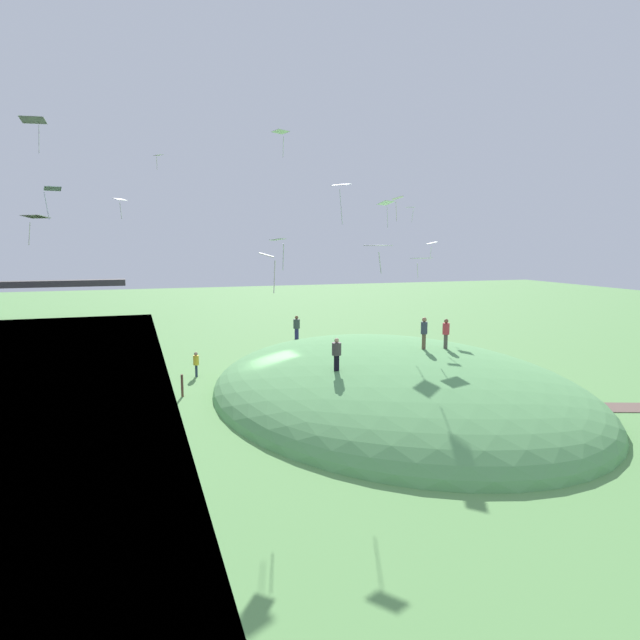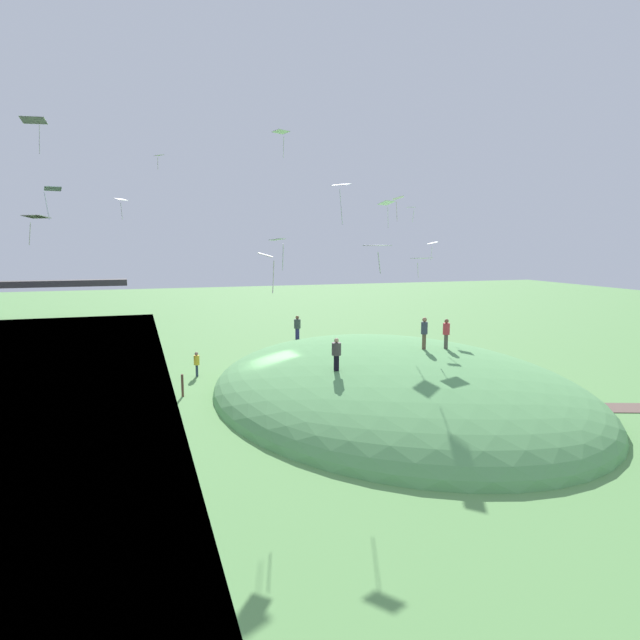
% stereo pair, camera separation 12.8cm
% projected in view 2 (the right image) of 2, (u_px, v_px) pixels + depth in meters
% --- Properties ---
extents(ground_plane, '(160.00, 160.00, 0.00)m').
position_uv_depth(ground_plane, '(273.00, 393.00, 32.82)').
color(ground_plane, '#629B52').
extents(grass_hill, '(20.22, 26.95, 5.50)m').
position_uv_depth(grass_hill, '(393.00, 394.00, 32.68)').
color(grass_hill, '#5FA15C').
rests_on(grass_hill, ground_plane).
extents(person_walking_path, '(0.45, 0.45, 1.79)m').
position_uv_depth(person_walking_path, '(424.00, 329.00, 31.53)').
color(person_walking_path, brown).
rests_on(person_walking_path, grass_hill).
extents(person_watching_kites, '(0.43, 0.43, 1.62)m').
position_uv_depth(person_watching_kites, '(197.00, 361.00, 36.72)').
color(person_watching_kites, '#243147').
rests_on(person_watching_kites, ground_plane).
extents(person_near_shore, '(0.56, 0.56, 1.63)m').
position_uv_depth(person_near_shore, '(336.00, 351.00, 27.81)').
color(person_near_shore, black).
rests_on(person_near_shore, grass_hill).
extents(person_on_hilltop, '(0.54, 0.54, 1.70)m').
position_uv_depth(person_on_hilltop, '(446.00, 330.00, 32.17)').
color(person_on_hilltop, '#545047').
rests_on(person_on_hilltop, grass_hill).
extents(person_with_child, '(0.55, 0.55, 1.79)m').
position_uv_depth(person_with_child, '(297.00, 325.00, 41.43)').
color(person_with_child, navy).
rests_on(person_with_child, grass_hill).
extents(kite_0, '(0.95, 1.14, 1.25)m').
position_uv_depth(kite_0, '(433.00, 244.00, 39.68)').
color(kite_0, white).
extents(kite_1, '(1.36, 1.29, 1.42)m').
position_uv_depth(kite_1, '(36.00, 217.00, 27.11)').
color(kite_1, white).
extents(kite_2, '(1.03, 1.09, 2.07)m').
position_uv_depth(kite_2, '(341.00, 187.00, 29.12)').
color(kite_2, white).
extents(kite_3, '(1.02, 1.15, 1.48)m').
position_uv_depth(kite_3, '(398.00, 199.00, 33.82)').
color(kite_3, silver).
extents(kite_4, '(0.75, 0.65, 1.06)m').
position_uv_depth(kite_4, '(411.00, 208.00, 39.66)').
color(kite_4, white).
extents(kite_5, '(0.90, 0.97, 1.44)m').
position_uv_depth(kite_5, '(278.00, 241.00, 25.27)').
color(kite_5, silver).
extents(kite_6, '(0.69, 0.86, 1.43)m').
position_uv_depth(kite_6, '(266.00, 257.00, 20.01)').
color(kite_6, silver).
extents(kite_7, '(1.21, 1.13, 1.09)m').
position_uv_depth(kite_7, '(378.00, 246.00, 21.72)').
color(kite_7, silver).
extents(kite_8, '(0.77, 0.59, 1.45)m').
position_uv_depth(kite_8, '(52.00, 191.00, 25.08)').
color(kite_8, white).
extents(kite_9, '(0.92, 0.90, 1.29)m').
position_uv_depth(kite_9, '(121.00, 201.00, 35.60)').
color(kite_9, white).
extents(kite_10, '(1.19, 0.88, 1.72)m').
position_uv_depth(kite_10, '(34.00, 121.00, 27.19)').
color(kite_10, white).
extents(kite_11, '(1.13, 1.04, 1.48)m').
position_uv_depth(kite_11, '(281.00, 133.00, 33.04)').
color(kite_11, white).
extents(kite_12, '(1.29, 1.15, 1.76)m').
position_uv_depth(kite_12, '(387.00, 204.00, 36.89)').
color(kite_12, silver).
extents(kite_13, '(0.70, 0.77, 1.03)m').
position_uv_depth(kite_13, '(159.00, 156.00, 38.80)').
color(kite_13, silver).
extents(kite_14, '(1.22, 0.98, 1.18)m').
position_uv_depth(kite_14, '(421.00, 259.00, 32.88)').
color(kite_14, white).
extents(mooring_post, '(0.14, 0.14, 1.27)m').
position_uv_depth(mooring_post, '(182.00, 385.00, 31.99)').
color(mooring_post, brown).
rests_on(mooring_post, ground_plane).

